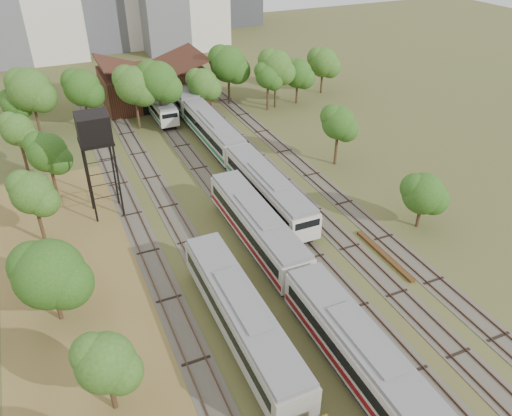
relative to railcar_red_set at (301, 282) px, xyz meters
name	(u,v)px	position (x,y,z in m)	size (l,w,h in m)	color
ground	(359,341)	(2.00, -5.76, -2.10)	(240.00, 240.00, 0.00)	#475123
dry_grass_patch	(101,341)	(-16.00, 2.24, -2.08)	(14.00, 60.00, 0.04)	brown
tracks	(230,192)	(1.33, 19.24, -2.05)	(24.60, 80.00, 0.19)	#4C473D
railcar_red_set	(301,282)	(0.00, 0.00, 0.00)	(3.20, 34.57, 3.96)	black
railcar_green_set	(213,131)	(4.00, 32.18, -0.03)	(3.16, 52.08, 3.91)	black
railcar_rear	(156,103)	(0.00, 47.04, -0.32)	(2.73, 16.08, 3.37)	black
old_grey_coach	(242,317)	(-6.00, -1.76, 0.03)	(3.15, 18.00, 3.90)	black
water_tower	(94,131)	(-12.16, 20.72, 7.31)	(3.22, 3.22, 11.15)	black
rail_pile_far	(384,255)	(10.20, 2.18, -1.96)	(0.52, 8.37, 0.27)	#553518
maintenance_shed	(153,85)	(1.00, 52.22, 0.82)	(16.45, 11.55, 7.58)	#341613
tree_band_left	(47,202)	(-17.76, 16.86, 2.69)	(8.02, 74.67, 7.83)	#382616
tree_band_far	(184,77)	(3.88, 44.02, 4.05)	(51.21, 10.69, 9.62)	#382616
tree_band_right	(339,127)	(16.35, 20.74, 2.80)	(4.32, 40.37, 7.59)	#382616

